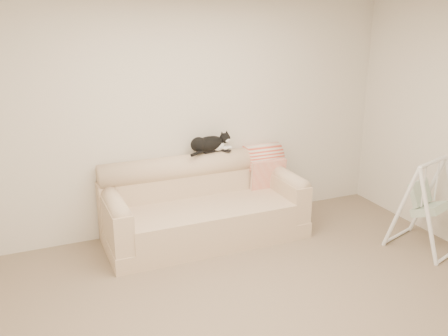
% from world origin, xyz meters
% --- Properties ---
extents(ground_plane, '(5.00, 5.00, 0.00)m').
position_xyz_m(ground_plane, '(0.00, 0.00, 0.00)').
color(ground_plane, '#73614D').
rests_on(ground_plane, ground).
extents(room_shell, '(5.04, 4.04, 2.60)m').
position_xyz_m(room_shell, '(0.00, 0.00, 1.53)').
color(room_shell, silver).
rests_on(room_shell, ground).
extents(sofa, '(2.20, 0.93, 0.90)m').
position_xyz_m(sofa, '(0.06, 1.62, 0.35)').
color(sofa, '#C6AF8C').
rests_on(sofa, ground).
extents(remote_a, '(0.19, 0.08, 0.03)m').
position_xyz_m(remote_a, '(0.27, 1.87, 0.91)').
color(remote_a, black).
rests_on(remote_a, sofa).
extents(remote_b, '(0.16, 0.15, 0.02)m').
position_xyz_m(remote_b, '(0.42, 1.85, 0.91)').
color(remote_b, black).
rests_on(remote_b, sofa).
extents(tuxedo_cat, '(0.56, 0.31, 0.22)m').
position_xyz_m(tuxedo_cat, '(0.24, 1.85, 1.00)').
color(tuxedo_cat, black).
rests_on(tuxedo_cat, sofa).
extents(throw_blanket, '(0.44, 0.38, 0.58)m').
position_xyz_m(throw_blanket, '(0.93, 1.84, 0.72)').
color(throw_blanket, '#DC452E').
rests_on(throw_blanket, sofa).
extents(baby_swing, '(0.77, 0.80, 0.99)m').
position_xyz_m(baby_swing, '(2.15, 0.43, 0.49)').
color(baby_swing, white).
rests_on(baby_swing, ground).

